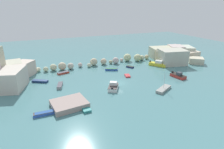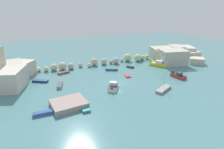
# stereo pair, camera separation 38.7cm
# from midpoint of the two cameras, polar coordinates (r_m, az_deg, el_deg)

# --- Properties ---
(cove_water) EXTENTS (160.00, 160.00, 0.00)m
(cove_water) POSITION_cam_midpoint_polar(r_m,az_deg,el_deg) (50.46, 2.11, -2.65)
(cove_water) COLOR teal
(cove_water) RESTS_ON ground
(cliff_headland_right) EXTENTS (20.42, 19.15, 5.21)m
(cliff_headland_right) POSITION_cam_midpoint_polar(r_m,az_deg,el_deg) (76.65, 18.64, 5.96)
(cliff_headland_right) COLOR beige
(cliff_headland_right) RESTS_ON ground
(rock_breakwater) EXTENTS (44.92, 4.22, 2.78)m
(rock_breakwater) POSITION_cam_midpoint_polar(r_m,az_deg,el_deg) (65.02, -4.97, 3.70)
(rock_breakwater) COLOR beige
(rock_breakwater) RESTS_ON ground
(stone_dock) EXTENTS (7.57, 6.65, 1.12)m
(stone_dock) POSITION_cam_midpoint_polar(r_m,az_deg,el_deg) (40.22, -12.71, -8.61)
(stone_dock) COLOR #A28D85
(stone_dock) RESTS_ON ground
(moored_boat_0) EXTENTS (4.12, 4.87, 1.80)m
(moored_boat_0) POSITION_cam_midpoint_polar(r_m,az_deg,el_deg) (46.86, 0.54, -3.69)
(moored_boat_0) COLOR white
(moored_boat_0) RESTS_ON cove_water
(moored_boat_1) EXTENTS (4.12, 2.85, 0.64)m
(moored_boat_1) POSITION_cam_midpoint_polar(r_m,az_deg,el_deg) (60.27, 0.06, 1.59)
(moored_boat_1) COLOR #2E58B2
(moored_boat_1) RESTS_ON cove_water
(moored_boat_2) EXTENTS (5.46, 3.98, 4.55)m
(moored_boat_2) POSITION_cam_midpoint_polar(r_m,az_deg,el_deg) (47.87, 15.51, -4.31)
(moored_boat_2) COLOR gray
(moored_boat_2) RESTS_ON cove_water
(moored_boat_3) EXTENTS (1.65, 3.77, 0.47)m
(moored_boat_3) POSITION_cam_midpoint_polar(r_m,az_deg,el_deg) (38.93, -8.05, -9.86)
(moored_boat_3) COLOR teal
(moored_boat_3) RESTS_ON cove_water
(moored_boat_4) EXTENTS (2.11, 4.03, 0.68)m
(moored_boat_4) POSITION_cam_midpoint_polar(r_m,az_deg,el_deg) (50.05, -15.32, -3.18)
(moored_boat_4) COLOR gray
(moored_boat_4) RESTS_ON cove_water
(moored_boat_5) EXTENTS (3.71, 2.10, 0.55)m
(moored_boat_5) POSITION_cam_midpoint_polar(r_m,az_deg,el_deg) (59.26, -14.30, 0.54)
(moored_boat_5) COLOR #C9402C
(moored_boat_5) RESTS_ON cove_water
(moored_boat_6) EXTENTS (1.95, 2.71, 0.38)m
(moored_boat_6) POSITION_cam_midpoint_polar(r_m,az_deg,el_deg) (55.40, 4.91, -0.36)
(moored_boat_6) COLOR #BD2F33
(moored_boat_6) RESTS_ON cove_water
(moored_boat_7) EXTENTS (2.64, 4.72, 1.69)m
(moored_boat_7) POSITION_cam_midpoint_polar(r_m,az_deg,el_deg) (57.40, 19.64, -0.37)
(moored_boat_7) COLOR #C0362E
(moored_boat_7) RESTS_ON cove_water
(moored_boat_8) EXTENTS (5.06, 5.98, 1.94)m
(moored_boat_8) POSITION_cam_midpoint_polar(r_m,az_deg,el_deg) (66.51, 14.00, 3.11)
(moored_boat_8) COLOR yellow
(moored_boat_8) RESTS_ON cove_water
(moored_boat_9) EXTENTS (4.06, 1.15, 0.61)m
(moored_boat_9) POSITION_cam_midpoint_polar(r_m,az_deg,el_deg) (38.79, -19.67, -10.94)
(moored_boat_9) COLOR blue
(moored_boat_9) RESTS_ON cove_water
(moored_boat_10) EXTENTS (4.29, 3.21, 0.56)m
(moored_boat_10) POSITION_cam_midpoint_polar(r_m,az_deg,el_deg) (54.74, -20.74, -1.83)
(moored_boat_10) COLOR navy
(moored_boat_10) RESTS_ON cove_water
(moored_boat_11) EXTENTS (2.22, 2.68, 0.48)m
(moored_boat_11) POSITION_cam_midpoint_polar(r_m,az_deg,el_deg) (63.29, 5.73, 2.32)
(moored_boat_11) COLOR navy
(moored_boat_11) RESTS_ON cove_water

